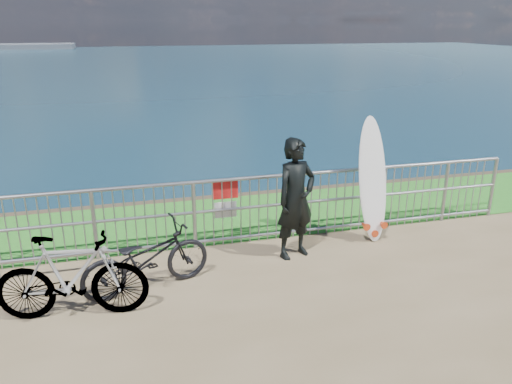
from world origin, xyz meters
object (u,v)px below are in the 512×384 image
object	(u,v)px
surfer	(296,199)
bicycle_near	(146,258)
bicycle_far	(72,277)
surfboard	(373,184)

from	to	relation	value
surfer	bicycle_near	xyz separation A→B (m)	(-2.25, -0.48, -0.46)
surfer	bicycle_far	bearing A→B (deg)	176.54
surfer	bicycle_far	world-z (taller)	surfer
surfer	bicycle_near	distance (m)	2.35
surfboard	bicycle_near	world-z (taller)	surfboard
surfer	bicycle_near	bearing A→B (deg)	172.32
bicycle_near	bicycle_far	bearing A→B (deg)	99.10
surfer	surfboard	bearing A→B (deg)	-7.47
bicycle_near	bicycle_far	world-z (taller)	bicycle_far
bicycle_near	bicycle_far	distance (m)	1.00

